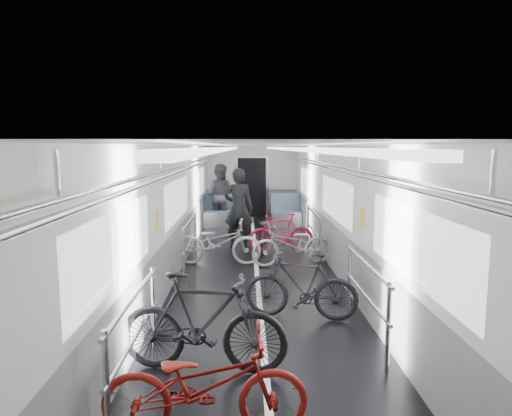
{
  "coord_description": "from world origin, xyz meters",
  "views": [
    {
      "loc": [
        -0.2,
        -8.42,
        2.38
      ],
      "look_at": [
        0.0,
        0.68,
        1.15
      ],
      "focal_mm": 32.0,
      "sensor_mm": 36.0,
      "label": 1
    }
  ],
  "objects_px": {
    "bike_right_far": "(281,233)",
    "person_seated": "(220,195)",
    "bike_aisle": "(264,232)",
    "person_standing": "(239,208)",
    "bike_left_far": "(218,242)",
    "bike_right_near": "(301,286)",
    "bike_right_mid": "(292,244)",
    "bike_left_mid": "(203,323)",
    "bike_left_near": "(205,385)"
  },
  "relations": [
    {
      "from": "bike_right_far",
      "to": "person_seated",
      "type": "height_order",
      "value": "person_seated"
    },
    {
      "from": "bike_aisle",
      "to": "person_standing",
      "type": "relative_size",
      "value": 0.82
    },
    {
      "from": "bike_left_far",
      "to": "bike_right_near",
      "type": "bearing_deg",
      "value": -152.7
    },
    {
      "from": "bike_right_mid",
      "to": "person_standing",
      "type": "xyz_separation_m",
      "value": [
        -1.1,
        1.62,
        0.51
      ]
    },
    {
      "from": "bike_left_mid",
      "to": "person_seated",
      "type": "distance_m",
      "value": 9.01
    },
    {
      "from": "bike_left_mid",
      "to": "person_seated",
      "type": "height_order",
      "value": "person_seated"
    },
    {
      "from": "bike_left_far",
      "to": "bike_right_mid",
      "type": "height_order",
      "value": "bike_left_far"
    },
    {
      "from": "bike_left_far",
      "to": "bike_left_near",
      "type": "bearing_deg",
      "value": -174.3
    },
    {
      "from": "bike_left_far",
      "to": "bike_right_far",
      "type": "xyz_separation_m",
      "value": [
        1.36,
        1.02,
        -0.01
      ]
    },
    {
      "from": "bike_left_near",
      "to": "person_seated",
      "type": "distance_m",
      "value": 10.11
    },
    {
      "from": "bike_left_far",
      "to": "person_standing",
      "type": "relative_size",
      "value": 0.92
    },
    {
      "from": "bike_left_near",
      "to": "bike_left_far",
      "type": "bearing_deg",
      "value": 0.66
    },
    {
      "from": "bike_left_near",
      "to": "bike_right_far",
      "type": "height_order",
      "value": "bike_right_far"
    },
    {
      "from": "bike_left_near",
      "to": "bike_aisle",
      "type": "bearing_deg",
      "value": -7.84
    },
    {
      "from": "bike_left_far",
      "to": "person_seated",
      "type": "height_order",
      "value": "person_seated"
    },
    {
      "from": "bike_left_mid",
      "to": "person_standing",
      "type": "relative_size",
      "value": 0.95
    },
    {
      "from": "bike_right_mid",
      "to": "bike_right_far",
      "type": "distance_m",
      "value": 1.15
    },
    {
      "from": "bike_left_mid",
      "to": "bike_right_mid",
      "type": "height_order",
      "value": "bike_left_mid"
    },
    {
      "from": "bike_left_near",
      "to": "person_seated",
      "type": "relative_size",
      "value": 0.91
    },
    {
      "from": "bike_right_near",
      "to": "bike_right_far",
      "type": "bearing_deg",
      "value": -167.52
    },
    {
      "from": "bike_left_far",
      "to": "bike_right_near",
      "type": "xyz_separation_m",
      "value": [
        1.32,
        -2.99,
        0.01
      ]
    },
    {
      "from": "bike_aisle",
      "to": "bike_right_mid",
      "type": "bearing_deg",
      "value": -66.68
    },
    {
      "from": "bike_right_mid",
      "to": "bike_aisle",
      "type": "relative_size",
      "value": 1.07
    },
    {
      "from": "bike_left_far",
      "to": "person_seated",
      "type": "relative_size",
      "value": 0.93
    },
    {
      "from": "bike_aisle",
      "to": "person_seated",
      "type": "bearing_deg",
      "value": 115.93
    },
    {
      "from": "bike_right_mid",
      "to": "bike_right_far",
      "type": "relative_size",
      "value": 1.12
    },
    {
      "from": "bike_left_near",
      "to": "person_standing",
      "type": "height_order",
      "value": "person_standing"
    },
    {
      "from": "bike_left_near",
      "to": "bike_right_near",
      "type": "height_order",
      "value": "bike_right_near"
    },
    {
      "from": "bike_left_mid",
      "to": "bike_aisle",
      "type": "height_order",
      "value": "bike_left_mid"
    },
    {
      "from": "person_standing",
      "to": "bike_left_mid",
      "type": "bearing_deg",
      "value": 95.46
    },
    {
      "from": "bike_left_mid",
      "to": "bike_left_far",
      "type": "xyz_separation_m",
      "value": [
        -0.11,
        4.47,
        -0.08
      ]
    },
    {
      "from": "bike_right_near",
      "to": "person_standing",
      "type": "height_order",
      "value": "person_standing"
    },
    {
      "from": "bike_right_near",
      "to": "bike_aisle",
      "type": "height_order",
      "value": "bike_right_near"
    },
    {
      "from": "bike_aisle",
      "to": "bike_left_near",
      "type": "bearing_deg",
      "value": -91.31
    },
    {
      "from": "bike_left_mid",
      "to": "bike_right_far",
      "type": "bearing_deg",
      "value": -4.41
    },
    {
      "from": "bike_left_far",
      "to": "bike_aisle",
      "type": "height_order",
      "value": "bike_left_far"
    },
    {
      "from": "bike_left_far",
      "to": "person_seated",
      "type": "distance_m",
      "value": 4.56
    },
    {
      "from": "bike_right_near",
      "to": "bike_right_far",
      "type": "distance_m",
      "value": 4.01
    },
    {
      "from": "bike_left_far",
      "to": "bike_aisle",
      "type": "xyz_separation_m",
      "value": [
        0.98,
        1.39,
        -0.05
      ]
    },
    {
      "from": "bike_left_near",
      "to": "person_standing",
      "type": "relative_size",
      "value": 0.89
    },
    {
      "from": "bike_left_near",
      "to": "bike_right_mid",
      "type": "height_order",
      "value": "bike_left_near"
    },
    {
      "from": "bike_left_far",
      "to": "person_standing",
      "type": "height_order",
      "value": "person_standing"
    },
    {
      "from": "bike_left_mid",
      "to": "person_seated",
      "type": "relative_size",
      "value": 0.97
    },
    {
      "from": "bike_left_near",
      "to": "bike_right_far",
      "type": "distance_m",
      "value": 6.68
    },
    {
      "from": "person_seated",
      "to": "person_standing",
      "type": "bearing_deg",
      "value": 115.15
    },
    {
      "from": "bike_right_mid",
      "to": "person_standing",
      "type": "distance_m",
      "value": 2.02
    },
    {
      "from": "bike_right_mid",
      "to": "person_standing",
      "type": "relative_size",
      "value": 0.88
    },
    {
      "from": "bike_left_mid",
      "to": "bike_right_near",
      "type": "relative_size",
      "value": 1.15
    },
    {
      "from": "person_seated",
      "to": "bike_aisle",
      "type": "bearing_deg",
      "value": 124.7
    },
    {
      "from": "bike_right_far",
      "to": "bike_aisle",
      "type": "relative_size",
      "value": 0.96
    }
  ]
}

